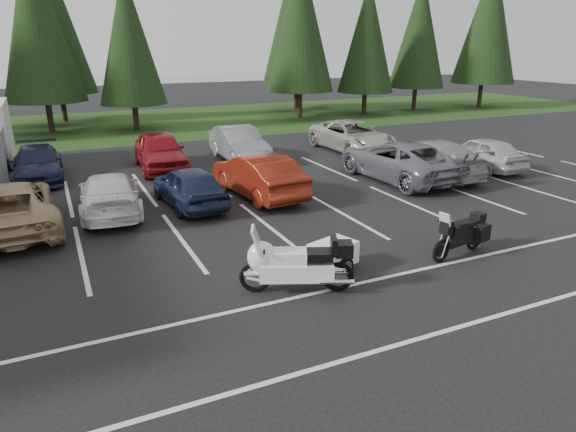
# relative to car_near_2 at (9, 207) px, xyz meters

# --- Properties ---
(ground) EXTENTS (120.00, 120.00, 0.00)m
(ground) POSITION_rel_car_near_2_xyz_m (6.59, -3.94, -0.75)
(ground) COLOR black
(ground) RESTS_ON ground
(grass_strip) EXTENTS (80.00, 16.00, 0.01)m
(grass_strip) POSITION_rel_car_near_2_xyz_m (6.59, 20.06, -0.74)
(grass_strip) COLOR #193410
(grass_strip) RESTS_ON ground
(lake_water) EXTENTS (70.00, 50.00, 0.02)m
(lake_water) POSITION_rel_car_near_2_xyz_m (10.59, 51.06, -0.75)
(lake_water) COLOR slate
(lake_water) RESTS_ON ground
(stall_markings) EXTENTS (32.00, 16.00, 0.01)m
(stall_markings) POSITION_rel_car_near_2_xyz_m (6.59, -1.94, -0.74)
(stall_markings) COLOR silver
(stall_markings) RESTS_ON ground
(conifer_4) EXTENTS (4.80, 4.80, 11.17)m
(conifer_4) POSITION_rel_car_near_2_xyz_m (1.59, 18.96, 5.79)
(conifer_4) COLOR #332316
(conifer_4) RESTS_ON ground
(conifer_5) EXTENTS (4.14, 4.14, 9.63)m
(conifer_5) POSITION_rel_car_near_2_xyz_m (6.59, 17.66, 4.88)
(conifer_5) COLOR #332316
(conifer_5) RESTS_ON ground
(conifer_6) EXTENTS (4.93, 4.93, 11.48)m
(conifer_6) POSITION_rel_car_near_2_xyz_m (18.59, 18.16, 5.97)
(conifer_6) COLOR #332316
(conifer_6) RESTS_ON ground
(conifer_7) EXTENTS (4.27, 4.27, 9.94)m
(conifer_7) POSITION_rel_car_near_2_xyz_m (24.09, 17.86, 5.06)
(conifer_7) COLOR #332316
(conifer_7) RESTS_ON ground
(conifer_8) EXTENTS (4.53, 4.53, 10.56)m
(conifer_8) POSITION_rel_car_near_2_xyz_m (29.59, 18.66, 5.43)
(conifer_8) COLOR #332316
(conifer_8) RESTS_ON ground
(conifer_9) EXTENTS (5.19, 5.19, 12.10)m
(conifer_9) POSITION_rel_car_near_2_xyz_m (35.59, 17.36, 6.33)
(conifer_9) COLOR #332316
(conifer_9) RESTS_ON ground
(conifer_back_b) EXTENTS (4.97, 4.97, 11.58)m
(conifer_back_b) POSITION_rel_car_near_2_xyz_m (2.59, 23.56, 6.03)
(conifer_back_b) COLOR #332316
(conifer_back_b) RESTS_ON ground
(conifer_back_c) EXTENTS (5.50, 5.50, 12.81)m
(conifer_back_c) POSITION_rel_car_near_2_xyz_m (20.59, 22.86, 6.75)
(conifer_back_c) COLOR #332316
(conifer_back_c) RESTS_ON ground
(car_near_2) EXTENTS (2.85, 5.53, 1.49)m
(car_near_2) POSITION_rel_car_near_2_xyz_m (0.00, 0.00, 0.00)
(car_near_2) COLOR tan
(car_near_2) RESTS_ON ground
(car_near_3) EXTENTS (2.31, 4.77, 1.34)m
(car_near_3) POSITION_rel_car_near_2_xyz_m (2.90, 0.50, -0.08)
(car_near_3) COLOR silver
(car_near_3) RESTS_ON ground
(car_near_4) EXTENTS (1.96, 4.22, 1.40)m
(car_near_4) POSITION_rel_car_near_2_xyz_m (5.46, 0.20, -0.05)
(car_near_4) COLOR #192340
(car_near_4) RESTS_ON ground
(car_near_5) EXTENTS (2.13, 4.89, 1.57)m
(car_near_5) POSITION_rel_car_near_2_xyz_m (8.06, 0.30, 0.04)
(car_near_5) COLOR maroon
(car_near_5) RESTS_ON ground
(car_near_6) EXTENTS (2.90, 5.85, 1.60)m
(car_near_6) POSITION_rel_car_near_2_xyz_m (14.15, 0.11, 0.05)
(car_near_6) COLOR slate
(car_near_6) RESTS_ON ground
(car_near_7) EXTENTS (2.47, 5.41, 1.53)m
(car_near_7) POSITION_rel_car_near_2_xyz_m (15.77, 0.02, 0.02)
(car_near_7) COLOR #9D9590
(car_near_7) RESTS_ON ground
(car_near_8) EXTENTS (1.73, 4.24, 1.44)m
(car_near_8) POSITION_rel_car_near_2_xyz_m (18.62, 0.05, -0.03)
(car_near_8) COLOR silver
(car_near_8) RESTS_ON ground
(car_far_1) EXTENTS (1.97, 4.66, 1.34)m
(car_far_1) POSITION_rel_car_near_2_xyz_m (0.77, 6.29, -0.08)
(car_far_1) COLOR #171B39
(car_far_1) RESTS_ON ground
(car_far_2) EXTENTS (2.23, 4.94, 1.65)m
(car_far_2) POSITION_rel_car_near_2_xyz_m (5.70, 6.01, 0.08)
(car_far_2) COLOR maroon
(car_far_2) RESTS_ON ground
(car_far_3) EXTENTS (1.75, 4.80, 1.57)m
(car_far_3) POSITION_rel_car_near_2_xyz_m (9.49, 6.26, 0.04)
(car_far_3) COLOR gray
(car_far_3) RESTS_ON ground
(car_far_4) EXTENTS (2.70, 5.58, 1.53)m
(car_far_4) POSITION_rel_car_near_2_xyz_m (15.56, 5.91, 0.02)
(car_far_4) COLOR #B5AFA6
(car_far_4) RESTS_ON ground
(touring_motorcycle) EXTENTS (2.96, 1.96, 1.58)m
(touring_motorcycle) POSITION_rel_car_near_2_xyz_m (5.96, -7.18, 0.04)
(touring_motorcycle) COLOR white
(touring_motorcycle) RESTS_ON ground
(cargo_trailer) EXTENTS (1.82, 1.37, 0.75)m
(cargo_trailer) POSITION_rel_car_near_2_xyz_m (7.27, -6.54, -0.37)
(cargo_trailer) COLOR white
(cargo_trailer) RESTS_ON ground
(adventure_motorcycle) EXTENTS (2.34, 1.20, 1.36)m
(adventure_motorcycle) POSITION_rel_car_near_2_xyz_m (10.72, -7.14, -0.07)
(adventure_motorcycle) COLOR black
(adventure_motorcycle) RESTS_ON ground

